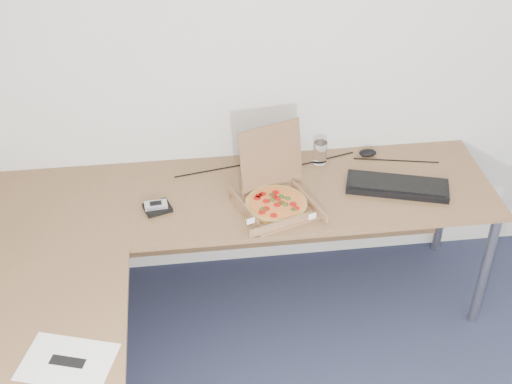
{
  "coord_description": "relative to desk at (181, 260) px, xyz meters",
  "views": [
    {
      "loc": [
        -0.79,
        -1.39,
        2.76
      ],
      "look_at": [
        -0.45,
        1.28,
        0.82
      ],
      "focal_mm": 49.17,
      "sensor_mm": 36.0,
      "label": 1
    }
  ],
  "objects": [
    {
      "name": "mouse",
      "position": [
        1.02,
        0.69,
        0.05
      ],
      "size": [
        0.1,
        0.07,
        0.03
      ],
      "primitive_type": "ellipsoid",
      "rotation": [
        0.0,
        0.0,
        -0.06
      ],
      "color": "black",
      "rests_on": "desk"
    },
    {
      "name": "paper_sheet",
      "position": [
        -0.44,
        -0.55,
        0.03
      ],
      "size": [
        0.39,
        0.33,
        0.0
      ],
      "primitive_type": "cube",
      "rotation": [
        0.0,
        0.0,
        -0.31
      ],
      "color": "white",
      "rests_on": "desk"
    },
    {
      "name": "room_shell",
      "position": [
        0.82,
        -0.97,
        0.55
      ],
      "size": [
        3.5,
        3.5,
        2.5
      ],
      "primitive_type": null,
      "color": "silver",
      "rests_on": "ground"
    },
    {
      "name": "drinking_glass",
      "position": [
        0.76,
        0.65,
        0.09
      ],
      "size": [
        0.07,
        0.07,
        0.12
      ],
      "primitive_type": "cylinder",
      "color": "silver",
      "rests_on": "desk"
    },
    {
      "name": "wallet",
      "position": [
        -0.1,
        0.35,
        0.04
      ],
      "size": [
        0.15,
        0.14,
        0.02
      ],
      "primitive_type": "cube",
      "rotation": [
        0.0,
        0.0,
        0.32
      ],
      "color": "black",
      "rests_on": "desk"
    },
    {
      "name": "keyboard",
      "position": [
        1.09,
        0.37,
        0.05
      ],
      "size": [
        0.53,
        0.32,
        0.03
      ],
      "primitive_type": "cube",
      "rotation": [
        0.0,
        0.0,
        -0.3
      ],
      "color": "black",
      "rests_on": "desk"
    },
    {
      "name": "phone",
      "position": [
        -0.1,
        0.34,
        0.06
      ],
      "size": [
        0.11,
        0.07,
        0.02
      ],
      "primitive_type": "cube",
      "rotation": [
        0.0,
        0.0,
        0.09
      ],
      "color": "#B2B5BA",
      "rests_on": "wallet"
    },
    {
      "name": "pizza_box",
      "position": [
        0.47,
        0.31,
        0.07
      ],
      "size": [
        0.33,
        0.38,
        0.34
      ],
      "rotation": [
        0.0,
        0.0,
        0.34
      ],
      "color": "#906542",
      "rests_on": "desk"
    },
    {
      "name": "dome_speaker",
      "position": [
        0.57,
        0.71,
        0.07
      ],
      "size": [
        0.1,
        0.1,
        0.08
      ],
      "primitive_type": "ellipsoid",
      "color": "black",
      "rests_on": "desk"
    },
    {
      "name": "cable_bundle",
      "position": [
        0.66,
        0.64,
        0.03
      ],
      "size": [
        0.67,
        0.14,
        0.01
      ],
      "primitive_type": null,
      "rotation": [
        0.0,
        0.0,
        0.14
      ],
      "color": "black",
      "rests_on": "desk"
    },
    {
      "name": "desk",
      "position": [
        0.0,
        0.0,
        0.0
      ],
      "size": [
        2.5,
        2.2,
        0.73
      ],
      "color": "brown",
      "rests_on": "ground"
    }
  ]
}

